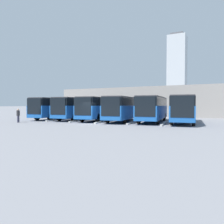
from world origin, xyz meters
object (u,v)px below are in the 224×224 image
at_px(bus_4, 78,108).
at_px(pedestrian, 18,115).
at_px(bus_2, 124,108).
at_px(bus_3, 100,108).
at_px(bus_0, 184,108).
at_px(bus_5, 57,107).
at_px(bus_1, 153,108).

relative_size(bus_4, pedestrian, 6.20).
bearing_deg(bus_4, bus_2, 171.79).
bearing_deg(bus_3, bus_2, 170.70).
bearing_deg(bus_2, bus_3, -9.30).
bearing_deg(bus_3, bus_0, 175.10).
distance_m(bus_3, bus_4, 3.80).
height_order(bus_2, bus_5, same).
relative_size(bus_3, bus_4, 1.00).
bearing_deg(bus_0, bus_3, -4.90).
relative_size(bus_1, bus_3, 1.00).
xyz_separation_m(bus_2, bus_5, (11.41, 0.09, 0.00)).
bearing_deg(bus_5, bus_3, 175.35).
xyz_separation_m(bus_1, bus_4, (11.41, 0.39, 0.00)).
bearing_deg(bus_1, bus_0, 172.33).
distance_m(bus_0, bus_2, 7.62).
distance_m(bus_2, bus_3, 3.81).
distance_m(bus_3, pedestrian, 10.72).
bearing_deg(bus_5, bus_1, 175.92).
height_order(bus_0, bus_5, same).
relative_size(bus_0, bus_5, 1.00).
xyz_separation_m(bus_0, bus_3, (11.41, 0.35, 0.00)).
bearing_deg(bus_1, bus_2, 2.20).
distance_m(bus_5, pedestrian, 7.51).
relative_size(bus_1, bus_4, 1.00).
height_order(bus_3, pedestrian, bus_3).
bearing_deg(bus_1, bus_3, -3.52).
height_order(bus_4, bus_5, same).
distance_m(bus_0, bus_3, 11.41).
xyz_separation_m(bus_0, bus_5, (19.01, 0.61, 0.00)).
bearing_deg(pedestrian, bus_3, 109.82).
relative_size(bus_4, bus_5, 1.00).
bearing_deg(bus_1, bus_4, -4.72).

